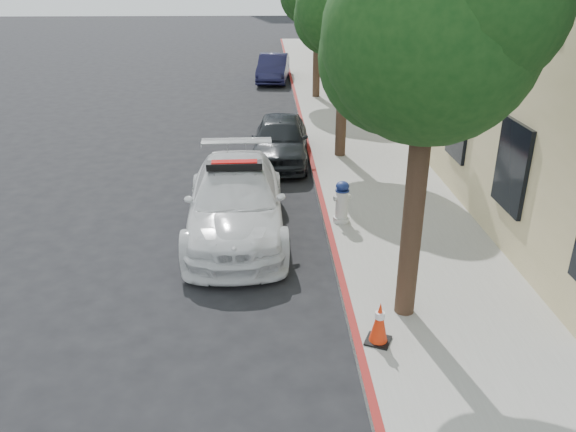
# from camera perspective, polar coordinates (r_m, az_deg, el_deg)

# --- Properties ---
(ground) EXTENTS (120.00, 120.00, 0.00)m
(ground) POSITION_cam_1_polar(r_m,az_deg,el_deg) (10.60, -6.38, -4.60)
(ground) COLOR black
(ground) RESTS_ON ground
(sidewalk) EXTENTS (3.20, 50.00, 0.15)m
(sidewalk) POSITION_cam_1_polar(r_m,az_deg,el_deg) (20.12, 5.85, 9.48)
(sidewalk) COLOR gray
(sidewalk) RESTS_ON ground
(curb_strip) EXTENTS (0.12, 50.00, 0.15)m
(curb_strip) POSITION_cam_1_polar(r_m,az_deg,el_deg) (19.97, 1.40, 9.48)
(curb_strip) COLOR maroon
(curb_strip) RESTS_ON ground
(tree_near) EXTENTS (2.92, 2.82, 5.62)m
(tree_near) POSITION_cam_1_polar(r_m,az_deg,el_deg) (7.63, 14.59, 17.48)
(tree_near) COLOR black
(tree_near) RESTS_ON sidewalk
(tree_mid) EXTENTS (2.77, 2.64, 5.43)m
(tree_mid) POSITION_cam_1_polar(r_m,az_deg,el_deg) (15.46, 6.00, 20.52)
(tree_mid) COLOR black
(tree_mid) RESTS_ON sidewalk
(police_car) EXTENTS (2.10, 4.88, 1.55)m
(police_car) POSITION_cam_1_polar(r_m,az_deg,el_deg) (11.44, -5.31, 1.55)
(police_car) COLOR white
(police_car) RESTS_ON ground
(parked_car_mid) EXTENTS (1.76, 3.89, 1.30)m
(parked_car_mid) POSITION_cam_1_polar(r_m,az_deg,el_deg) (15.85, -0.78, 7.82)
(parked_car_mid) COLOR black
(parked_car_mid) RESTS_ON ground
(parked_car_far) EXTENTS (1.72, 3.97, 1.27)m
(parked_car_far) POSITION_cam_1_polar(r_m,az_deg,el_deg) (27.93, -1.50, 14.79)
(parked_car_far) COLOR #151535
(parked_car_far) RESTS_ON ground
(fire_hydrant) EXTENTS (0.38, 0.34, 0.89)m
(fire_hydrant) POSITION_cam_1_polar(r_m,az_deg,el_deg) (11.68, 5.49, 1.40)
(fire_hydrant) COLOR silver
(fire_hydrant) RESTS_ON sidewalk
(traffic_cone) EXTENTS (0.45, 0.45, 0.65)m
(traffic_cone) POSITION_cam_1_polar(r_m,az_deg,el_deg) (8.12, 9.26, -10.63)
(traffic_cone) COLOR black
(traffic_cone) RESTS_ON sidewalk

